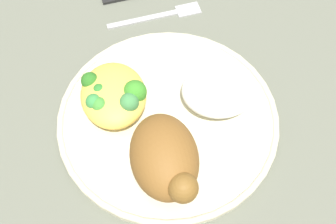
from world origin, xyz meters
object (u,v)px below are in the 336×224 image
rice_pile (220,89)px  mac_cheese_with_broccoli (114,95)px  roasted_chicken (165,159)px  fork (159,15)px  plate (168,119)px

rice_pile → mac_cheese_with_broccoli: bearing=-96.8°
roasted_chicken → mac_cheese_with_broccoli: bearing=-156.5°
roasted_chicken → fork: size_ratio=0.78×
plate → roasted_chicken: 0.08m
fork → rice_pile: bearing=16.3°
plate → mac_cheese_with_broccoli: size_ratio=2.84×
roasted_chicken → rice_pile: 0.12m
rice_pile → plate: bearing=-76.7°
plate → rice_pile: 0.07m
roasted_chicken → mac_cheese_with_broccoli: (-0.10, -0.04, -0.01)m
rice_pile → fork: 0.17m
plate → roasted_chicken: roasted_chicken is taller
roasted_chicken → mac_cheese_with_broccoli: size_ratio=1.17×
fork → plate: bearing=-6.6°
roasted_chicken → rice_pile: roasted_chicken is taller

